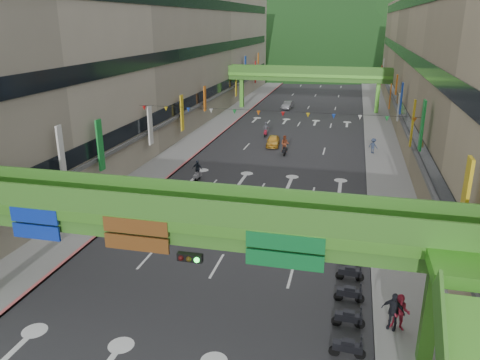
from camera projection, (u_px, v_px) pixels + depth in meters
name	position (u px, v px, depth m)	size (l,w,h in m)	color
road_slab	(295.00, 130.00, 63.09)	(18.00, 140.00, 0.02)	#28282B
sidewalk_left	(217.00, 126.00, 65.51)	(4.00, 140.00, 0.15)	gray
sidewalk_right	(380.00, 134.00, 60.64)	(4.00, 140.00, 0.15)	gray
curb_left	(230.00, 126.00, 65.08)	(0.20, 140.00, 0.18)	#CC5959
curb_right	(365.00, 133.00, 61.05)	(0.20, 140.00, 0.18)	gray
building_row_left	(161.00, 56.00, 64.23)	(12.80, 95.00, 19.00)	#9E937F
building_row_right	(456.00, 61.00, 55.85)	(12.80, 95.00, 19.00)	gray
overpass_near	(193.00, 236.00, 20.15)	(28.00, 12.27, 7.10)	#4C9E2D
overpass_far	(308.00, 77.00, 75.16)	(28.00, 2.20, 7.10)	#4C9E2D
hill_left	(292.00, 62.00, 167.64)	(168.00, 140.00, 112.00)	#1C4419
hill_right	(404.00, 60.00, 177.20)	(208.00, 176.00, 128.00)	#1C4419
bunting_string	(271.00, 114.00, 42.77)	(26.00, 0.36, 0.47)	black
scooter_rider_near	(201.00, 222.00, 31.79)	(0.69, 1.60, 2.20)	black
scooter_rider_mid	(285.00, 145.00, 51.11)	(0.94, 1.60, 2.17)	black
scooter_rider_left	(197.00, 171.00, 42.75)	(1.00, 1.60, 2.00)	gray
scooter_rider_far	(266.00, 129.00, 59.38)	(0.77, 1.60, 1.90)	maroon
parked_scooter_row	(349.00, 293.00, 24.39)	(1.60, 9.35, 1.08)	black
car_silver	(288.00, 105.00, 78.18)	(1.34, 3.84, 1.26)	#98989F
car_yellow	(273.00, 141.00, 54.88)	(1.46, 3.62, 1.23)	yellow
pedestrian_red	(400.00, 315.00, 21.91)	(0.89, 0.69, 1.82)	#BF2740
pedestrian_dark	(393.00, 314.00, 21.97)	(1.11, 0.46, 1.89)	black
pedestrian_blue	(373.00, 147.00, 51.46)	(0.77, 0.50, 1.66)	#2D3954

